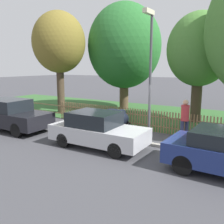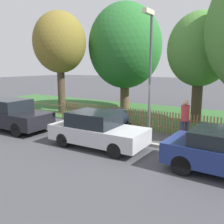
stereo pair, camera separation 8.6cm
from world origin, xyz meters
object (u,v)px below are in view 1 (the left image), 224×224
object	(u,v)px
tree_nearest_kerb	(59,43)
parked_car_black_saloon	(97,130)
tree_behind_motorcycle	(124,46)
parked_car_silver_hatchback	(10,115)
tree_mid_park	(199,50)
pedestrian_by_lamp	(185,117)
street_lamp	(150,61)
covered_motorcycle	(115,117)

from	to	relation	value
tree_nearest_kerb	parked_car_black_saloon	bearing A→B (deg)	-36.63
tree_behind_motorcycle	parked_car_black_saloon	bearing A→B (deg)	-67.58
parked_car_silver_hatchback	tree_mid_park	world-z (taller)	tree_mid_park
parked_car_black_saloon	tree_behind_motorcycle	distance (m)	10.20
pedestrian_by_lamp	street_lamp	distance (m)	2.97
parked_car_black_saloon	covered_motorcycle	bearing A→B (deg)	105.02
parked_car_black_saloon	covered_motorcycle	xyz separation A→B (m)	(-0.75, 2.61, -0.02)
parked_car_silver_hatchback	pedestrian_by_lamp	bearing A→B (deg)	17.90
tree_nearest_kerb	street_lamp	world-z (taller)	tree_nearest_kerb
street_lamp	tree_mid_park	bearing A→B (deg)	81.03
tree_behind_motorcycle	tree_nearest_kerb	bearing A→B (deg)	-128.49
covered_motorcycle	pedestrian_by_lamp	xyz separation A→B (m)	(3.52, 0.25, 0.34)
covered_motorcycle	street_lamp	xyz separation A→B (m)	(2.20, -0.80, 2.79)
parked_car_black_saloon	tree_behind_motorcycle	bearing A→B (deg)	111.35
parked_car_silver_hatchback	tree_behind_motorcycle	size ratio (longest dim) A/B	0.58
tree_behind_motorcycle	street_lamp	xyz separation A→B (m)	(5.03, -6.86, -1.24)
pedestrian_by_lamp	tree_nearest_kerb	bearing A→B (deg)	-67.81
tree_behind_motorcycle	pedestrian_by_lamp	xyz separation A→B (m)	(6.34, -5.82, -3.69)
parked_car_silver_hatchback	tree_nearest_kerb	bearing A→B (deg)	100.50
parked_car_black_saloon	covered_motorcycle	world-z (taller)	parked_car_black_saloon
parked_car_black_saloon	tree_behind_motorcycle	xyz separation A→B (m)	(-3.58, 8.67, 4.00)
tree_behind_motorcycle	tree_mid_park	distance (m)	6.11
tree_behind_motorcycle	street_lamp	distance (m)	8.60
tree_behind_motorcycle	street_lamp	size ratio (longest dim) A/B	1.43
pedestrian_by_lamp	tree_behind_motorcycle	bearing A→B (deg)	-98.02
pedestrian_by_lamp	tree_mid_park	bearing A→B (deg)	-138.50
parked_car_black_saloon	pedestrian_by_lamp	bearing A→B (deg)	44.84
tree_behind_motorcycle	pedestrian_by_lamp	bearing A→B (deg)	-42.51
tree_behind_motorcycle	pedestrian_by_lamp	size ratio (longest dim) A/B	4.30
parked_car_silver_hatchback	parked_car_black_saloon	size ratio (longest dim) A/B	1.13
parked_car_black_saloon	street_lamp	bearing A→B (deg)	50.18
tree_behind_motorcycle	pedestrian_by_lamp	distance (m)	9.36
tree_nearest_kerb	tree_mid_park	size ratio (longest dim) A/B	1.10
tree_nearest_kerb	street_lamp	bearing A→B (deg)	-21.02
parked_car_black_saloon	street_lamp	world-z (taller)	street_lamp
pedestrian_by_lamp	parked_car_silver_hatchback	bearing A→B (deg)	-35.86
parked_car_black_saloon	tree_nearest_kerb	bearing A→B (deg)	142.30
tree_nearest_kerb	tree_behind_motorcycle	distance (m)	4.83
tree_mid_park	pedestrian_by_lamp	bearing A→B (deg)	-82.99
parked_car_black_saloon	pedestrian_by_lamp	distance (m)	3.99
parked_car_black_saloon	pedestrian_by_lamp	xyz separation A→B (m)	(2.77, 2.86, 0.31)
parked_car_silver_hatchback	tree_behind_motorcycle	xyz separation A→B (m)	(1.92, 8.77, 3.92)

